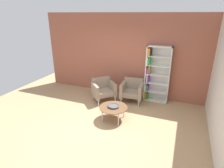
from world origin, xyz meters
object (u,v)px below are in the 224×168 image
(coffee_table_low, at_px, (113,108))
(armchair_corner_red, at_px, (132,90))
(armchair_by_bookshelf, at_px, (103,89))
(bookshelf_tall, at_px, (156,74))
(decorative_bowl, at_px, (113,106))

(coffee_table_low, distance_m, armchair_corner_red, 1.36)
(armchair_corner_red, bearing_deg, armchair_by_bookshelf, -166.33)
(armchair_by_bookshelf, bearing_deg, bookshelf_tall, -21.25)
(bookshelf_tall, relative_size, decorative_bowl, 5.94)
(decorative_bowl, relative_size, armchair_corner_red, 0.41)
(bookshelf_tall, height_order, coffee_table_low, bookshelf_tall)
(coffee_table_low, distance_m, decorative_bowl, 0.06)
(armchair_by_bookshelf, xyz_separation_m, armchair_corner_red, (0.95, 0.31, 0.00))
(bookshelf_tall, xyz_separation_m, armchair_by_bookshelf, (-1.63, -0.70, -0.54))
(bookshelf_tall, xyz_separation_m, decorative_bowl, (-0.84, -1.74, -0.52))
(armchair_by_bookshelf, relative_size, armchair_corner_red, 1.22)
(armchair_by_bookshelf, distance_m, armchair_corner_red, 1.00)
(bookshelf_tall, height_order, armchair_corner_red, bookshelf_tall)
(coffee_table_low, relative_size, decorative_bowl, 2.50)
(bookshelf_tall, bearing_deg, armchair_by_bookshelf, -156.70)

